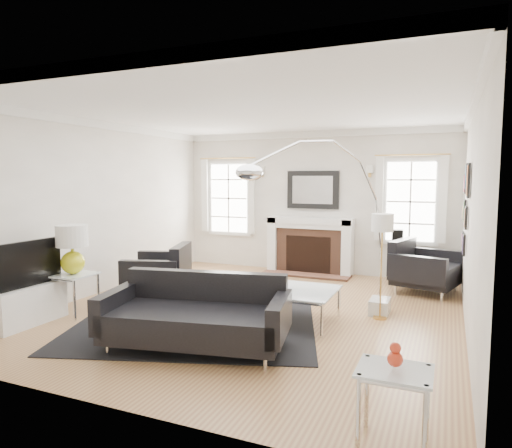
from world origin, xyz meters
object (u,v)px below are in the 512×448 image
at_px(armchair_left, 161,272).
at_px(gourd_lamp, 72,246).
at_px(armchair_right, 422,269).
at_px(fireplace, 310,246).
at_px(coffee_table, 297,292).
at_px(arc_floor_lamp, 319,220).
at_px(sofa, 197,316).

distance_m(armchair_left, gourd_lamp, 1.54).
distance_m(armchair_left, armchair_right, 4.26).
relative_size(fireplace, armchair_right, 1.36).
xyz_separation_m(armchair_right, coffee_table, (-1.40, -2.32, 0.01)).
xyz_separation_m(armchair_left, gourd_lamp, (-0.50, -1.34, 0.58)).
xyz_separation_m(armchair_right, arc_floor_lamp, (-1.18, -2.12, 0.94)).
distance_m(gourd_lamp, arc_floor_lamp, 3.35).
bearing_deg(sofa, arc_floor_lamp, 56.84).
bearing_deg(armchair_left, coffee_table, -10.54).
relative_size(fireplace, coffee_table, 1.73).
relative_size(armchair_right, coffee_table, 1.28).
bearing_deg(sofa, armchair_right, 59.18).
bearing_deg(fireplace, arc_floor_lamp, -71.58).
relative_size(sofa, gourd_lamp, 3.20).
relative_size(armchair_left, arc_floor_lamp, 0.51).
bearing_deg(gourd_lamp, armchair_left, 69.50).
relative_size(armchair_right, arc_floor_lamp, 0.51).
bearing_deg(fireplace, sofa, -90.28).
bearing_deg(armchair_right, gourd_lamp, -143.45).
relative_size(gourd_lamp, arc_floor_lamp, 0.27).
bearing_deg(coffee_table, armchair_left, 169.46).
bearing_deg(armchair_right, armchair_left, -153.97).
bearing_deg(sofa, gourd_lamp, 169.65).
height_order(fireplace, coffee_table, fireplace).
height_order(sofa, arc_floor_lamp, arc_floor_lamp).
bearing_deg(armchair_left, armchair_right, 26.03).
xyz_separation_m(sofa, armchair_left, (-1.68, 1.74, 0.02)).
bearing_deg(gourd_lamp, sofa, -10.35).
distance_m(sofa, arc_floor_lamp, 2.03).
distance_m(fireplace, gourd_lamp, 4.54).
bearing_deg(coffee_table, fireplace, 103.38).
xyz_separation_m(coffee_table, arc_floor_lamp, (0.22, 0.20, 0.93)).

